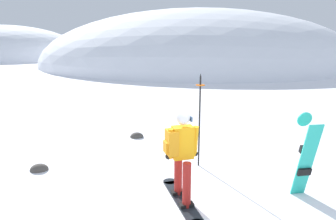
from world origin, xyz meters
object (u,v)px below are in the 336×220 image
(piste_marker_near, at_px, (200,115))
(rock_dark, at_px, (137,137))
(snowboarder_main, at_px, (181,154))
(rock_mid, at_px, (39,170))
(spare_snowboard, at_px, (306,156))

(piste_marker_near, bearing_deg, rock_dark, 119.16)
(snowboarder_main, height_order, rock_mid, snowboarder_main)
(rock_dark, bearing_deg, rock_mid, -139.02)
(rock_dark, height_order, rock_mid, rock_mid)
(piste_marker_near, height_order, rock_mid, piste_marker_near)
(spare_snowboard, distance_m, rock_mid, 5.61)
(snowboarder_main, height_order, rock_dark, snowboarder_main)
(snowboarder_main, xyz_separation_m, rock_mid, (-2.89, 1.83, -0.92))
(spare_snowboard, xyz_separation_m, piste_marker_near, (-1.55, 1.73, 0.40))
(snowboarder_main, bearing_deg, spare_snowboard, -5.34)
(spare_snowboard, bearing_deg, piste_marker_near, 131.78)
(piste_marker_near, height_order, rock_dark, piste_marker_near)
(spare_snowboard, bearing_deg, rock_dark, 125.04)
(snowboarder_main, distance_m, piste_marker_near, 1.71)
(spare_snowboard, bearing_deg, snowboarder_main, 174.66)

